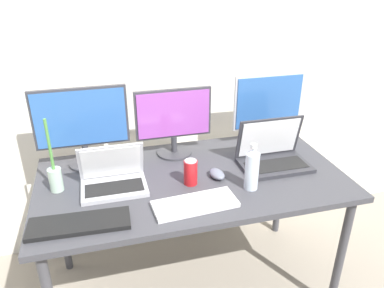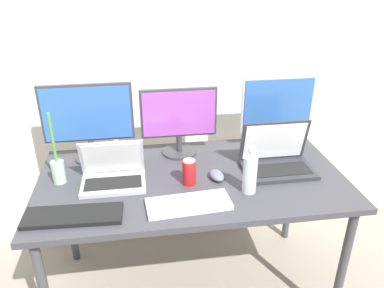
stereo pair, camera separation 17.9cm
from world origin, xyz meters
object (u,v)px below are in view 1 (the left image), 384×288
object	(u,v)px
monitor_center	(174,120)
work_desk	(192,187)
laptop_secondary	(272,154)
monitor_right	(268,107)
monitor_left	(81,123)
mouse_by_keyboard	(217,174)
soda_can_near_keyboard	(191,172)
keyboard_main	(195,204)
water_bottle	(252,169)
bamboo_vase	(55,176)
laptop_silver	(113,178)
keyboard_aux	(79,224)

from	to	relation	value
monitor_center	work_desk	bearing A→B (deg)	-83.21
laptop_secondary	monitor_right	bearing A→B (deg)	72.52
monitor_left	mouse_by_keyboard	xyz separation A→B (m)	(0.62, -0.31, -0.22)
monitor_right	mouse_by_keyboard	world-z (taller)	monitor_right
monitor_left	soda_can_near_keyboard	size ratio (longest dim) A/B	3.72
work_desk	keyboard_main	bearing A→B (deg)	-101.88
laptop_secondary	soda_can_near_keyboard	distance (m)	0.47
laptop_secondary	water_bottle	bearing A→B (deg)	-136.55
monitor_left	keyboard_main	distance (m)	0.72
monitor_center	laptop_secondary	world-z (taller)	monitor_center
work_desk	bamboo_vase	world-z (taller)	bamboo_vase
laptop_silver	mouse_by_keyboard	bearing A→B (deg)	-4.67
laptop_secondary	monitor_center	bearing A→B (deg)	152.08
monitor_center	keyboard_aux	distance (m)	0.76
water_bottle	laptop_silver	bearing A→B (deg)	164.45
laptop_secondary	water_bottle	world-z (taller)	laptop_secondary
monitor_center	keyboard_main	size ratio (longest dim) A/B	1.12
monitor_left	keyboard_aux	size ratio (longest dim) A/B	1.15
laptop_silver	mouse_by_keyboard	distance (m)	0.50
work_desk	monitor_center	bearing A→B (deg)	96.79
monitor_center	water_bottle	world-z (taller)	monitor_center
monitor_left	soda_can_near_keyboard	world-z (taller)	monitor_left
laptop_secondary	keyboard_main	world-z (taller)	laptop_secondary
work_desk	monitor_left	xyz separation A→B (m)	(-0.51, 0.26, 0.30)
monitor_right	water_bottle	size ratio (longest dim) A/B	1.78
monitor_center	soda_can_near_keyboard	xyz separation A→B (m)	(0.01, -0.33, -0.14)
keyboard_main	soda_can_near_keyboard	world-z (taller)	soda_can_near_keyboard
mouse_by_keyboard	monitor_right	bearing A→B (deg)	28.81
work_desk	water_bottle	bearing A→B (deg)	-35.92
keyboard_main	mouse_by_keyboard	distance (m)	0.27
bamboo_vase	mouse_by_keyboard	bearing A→B (deg)	-6.28
laptop_silver	monitor_right	bearing A→B (deg)	17.25
bamboo_vase	water_bottle	bearing A→B (deg)	-13.77
keyboard_aux	bamboo_vase	world-z (taller)	bamboo_vase
monitor_center	laptop_secondary	size ratio (longest dim) A/B	1.16
mouse_by_keyboard	bamboo_vase	size ratio (longest dim) A/B	0.29
monitor_center	monitor_right	distance (m)	0.56
monitor_center	mouse_by_keyboard	xyz separation A→B (m)	(0.15, -0.31, -0.18)
laptop_silver	keyboard_main	size ratio (longest dim) A/B	0.82
monitor_left	water_bottle	xyz separation A→B (m)	(0.75, -0.44, -0.13)
monitor_left	monitor_center	xyz separation A→B (m)	(0.47, 0.00, -0.03)
monitor_right	bamboo_vase	distance (m)	1.20
monitor_right	bamboo_vase	xyz separation A→B (m)	(-1.17, -0.24, -0.14)
monitor_center	soda_can_near_keyboard	bearing A→B (deg)	-88.58
laptop_secondary	keyboard_main	distance (m)	0.56
work_desk	monitor_right	world-z (taller)	monitor_right
keyboard_main	water_bottle	distance (m)	0.32
laptop_silver	keyboard_aux	world-z (taller)	laptop_silver
monitor_left	monitor_right	distance (m)	1.03
monitor_right	monitor_center	bearing A→B (deg)	-178.34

